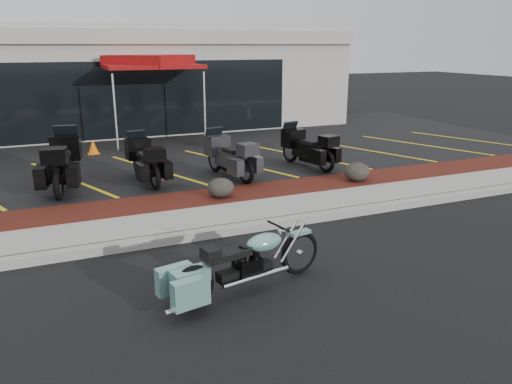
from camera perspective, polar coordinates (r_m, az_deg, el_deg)
name	(u,v)px	position (r m, az deg, el deg)	size (l,w,h in m)	color
ground	(232,254)	(8.32, -2.74, -7.13)	(90.00, 90.00, 0.00)	black
curb	(215,232)	(9.08, -4.74, -4.58)	(24.00, 0.25, 0.15)	gray
sidewalk	(203,220)	(9.71, -6.05, -3.20)	(24.00, 1.20, 0.15)	gray
mulch_bed	(187,202)	(10.80, -7.94, -1.19)	(24.00, 1.20, 0.16)	#3A190D
upper_lot	(140,154)	(15.92, -13.13, 4.25)	(26.00, 9.60, 0.15)	black
dealership_building	(108,78)	(21.83, -16.52, 12.35)	(18.00, 8.16, 4.00)	#AAA599
boulder_mid	(221,188)	(10.77, -4.08, 0.49)	(0.59, 0.50, 0.42)	black
boulder_right	(357,172)	(12.28, 11.46, 2.29)	(0.64, 0.54, 0.46)	black
hero_cruiser	(300,247)	(7.49, 5.00, -6.24)	(2.53, 0.64, 0.89)	#659D92
touring_black_front	(68,153)	(12.89, -20.73, 4.22)	(2.33, 0.89, 1.36)	black
touring_black_mid	(137,153)	(12.80, -13.44, 4.32)	(2.00, 0.76, 1.16)	black
touring_grey	(215,150)	(12.93, -4.73, 4.85)	(2.01, 0.77, 1.17)	#2A2A2E
touring_black_rear	(290,142)	(13.97, 3.96, 5.71)	(1.98, 0.76, 1.15)	black
traffic_cone	(93,147)	(15.94, -18.12, 4.95)	(0.32, 0.32, 0.43)	#ED6307
popup_canopy	(150,63)	(17.58, -12.07, 14.22)	(4.00, 4.00, 2.86)	silver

